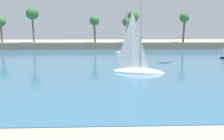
% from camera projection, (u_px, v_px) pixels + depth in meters
% --- Properties ---
extents(sea, '(220.00, 95.81, 0.06)m').
position_uv_depth(sea, '(97.00, 51.00, 60.75)').
color(sea, '#33607F').
rests_on(sea, ground).
extents(palm_headland, '(110.64, 6.00, 13.17)m').
position_uv_depth(palm_headland, '(93.00, 39.00, 68.14)').
color(palm_headland, slate).
rests_on(palm_headland, ground).
extents(sailboat_toward_headland, '(6.58, 5.84, 9.86)m').
position_uv_depth(sailboat_toward_headland, '(128.00, 50.00, 53.83)').
color(sailboat_toward_headland, white).
rests_on(sailboat_toward_headland, sea).
extents(sailboat_far_left, '(6.59, 3.58, 9.16)m').
position_uv_depth(sailboat_far_left, '(137.00, 66.00, 30.34)').
color(sailboat_far_left, white).
rests_on(sailboat_far_left, sea).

